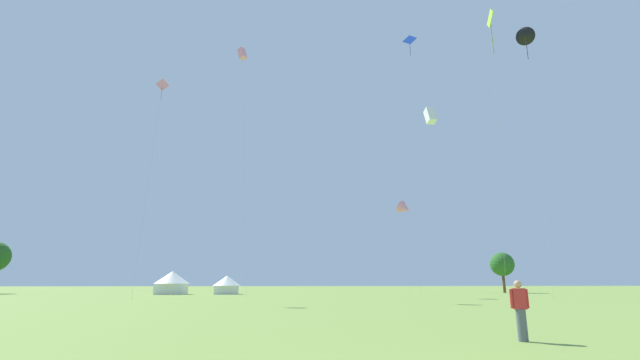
# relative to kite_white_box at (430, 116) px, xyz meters

# --- Properties ---
(kite_white_box) EXTENTS (1.61, 3.40, 30.51)m
(kite_white_box) POSITION_rel_kite_white_box_xyz_m (0.00, 0.00, 0.00)
(kite_white_box) COLOR white
(kite_white_box) RESTS_ON ground
(kite_blue_diamond) EXTENTS (2.90, 1.50, 35.19)m
(kite_blue_diamond) POSITION_rel_kite_white_box_xyz_m (-7.64, -14.07, 4.12)
(kite_blue_diamond) COLOR blue
(kite_blue_diamond) RESTS_ON ground
(kite_pink_box) EXTENTS (2.60, 1.37, 32.68)m
(kite_pink_box) POSITION_rel_kite_white_box_xyz_m (-30.44, -12.37, 2.72)
(kite_pink_box) COLOR pink
(kite_pink_box) RESTS_ON ground
(kite_lime_diamond) EXTENTS (2.68, 3.08, 36.09)m
(kite_lime_diamond) POSITION_rel_kite_white_box_xyz_m (1.41, -19.28, 5.07)
(kite_lime_diamond) COLOR #99DB2D
(kite_lime_diamond) RESTS_ON ground
(kite_pink_delta) EXTENTS (2.46, 2.47, 11.38)m
(kite_pink_delta) POSITION_rel_kite_white_box_xyz_m (-9.84, -15.62, -18.60)
(kite_pink_delta) COLOR pink
(kite_pink_delta) RESTS_ON ground
(kite_pink_diamond) EXTENTS (1.39, 2.57, 23.37)m
(kite_pink_diamond) POSITION_rel_kite_white_box_xyz_m (-38.00, -21.27, -7.64)
(kite_pink_diamond) COLOR pink
(kite_pink_diamond) RESTS_ON ground
(kite_black_delta) EXTENTS (3.68, 4.15, 32.18)m
(kite_black_delta) POSITION_rel_kite_white_box_xyz_m (4.26, -21.78, 1.81)
(kite_black_delta) COLOR black
(kite_black_delta) RESTS_ON ground
(person_spectator) EXTENTS (0.57, 0.32, 1.73)m
(person_spectator) POSITION_rel_kite_white_box_xyz_m (-17.89, -53.27, -28.12)
(person_spectator) COLOR #565B66
(person_spectator) RESTS_ON ground
(festival_tent_center) EXTENTS (5.00, 5.00, 3.25)m
(festival_tent_center) POSITION_rel_kite_white_box_xyz_m (-40.23, -0.04, -27.17)
(festival_tent_center) COLOR white
(festival_tent_center) RESTS_ON ground
(festival_tent_right) EXTENTS (4.04, 4.04, 2.62)m
(festival_tent_right) POSITION_rel_kite_white_box_xyz_m (-32.38, -0.04, -27.51)
(festival_tent_right) COLOR white
(festival_tent_right) RESTS_ON ground
(tree_distant_right) EXTENTS (3.88, 3.88, 6.57)m
(tree_distant_right) POSITION_rel_kite_white_box_xyz_m (12.24, 3.90, -24.36)
(tree_distant_right) COLOR brown
(tree_distant_right) RESTS_ON ground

